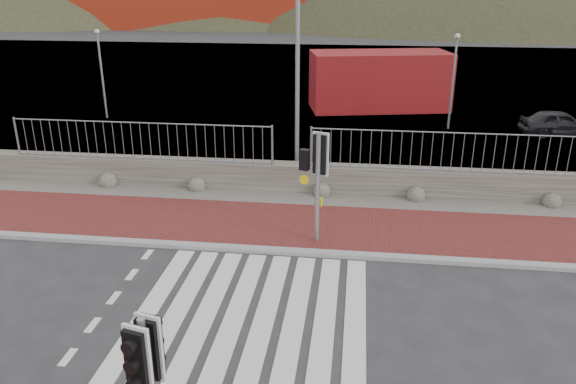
# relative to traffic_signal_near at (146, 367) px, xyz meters

# --- Properties ---
(ground) EXTENTS (220.00, 220.00, 0.00)m
(ground) POSITION_rel_traffic_signal_near_xyz_m (0.53, 3.76, -1.82)
(ground) COLOR #28282B
(ground) RESTS_ON ground
(sidewalk_far) EXTENTS (40.00, 3.00, 0.08)m
(sidewalk_far) POSITION_rel_traffic_signal_near_xyz_m (0.53, 8.26, -1.78)
(sidewalk_far) COLOR maroon
(sidewalk_far) RESTS_ON ground
(kerb_far) EXTENTS (40.00, 0.25, 0.12)m
(kerb_far) POSITION_rel_traffic_signal_near_xyz_m (0.53, 6.76, -1.77)
(kerb_far) COLOR gray
(kerb_far) RESTS_ON ground
(zebra_crossing) EXTENTS (4.62, 5.60, 0.01)m
(zebra_crossing) POSITION_rel_traffic_signal_near_xyz_m (0.53, 3.76, -1.81)
(zebra_crossing) COLOR silver
(zebra_crossing) RESTS_ON ground
(gravel_strip) EXTENTS (40.00, 1.50, 0.06)m
(gravel_strip) POSITION_rel_traffic_signal_near_xyz_m (0.53, 10.26, -1.79)
(gravel_strip) COLOR #59544C
(gravel_strip) RESTS_ON ground
(stone_wall) EXTENTS (40.00, 0.60, 0.90)m
(stone_wall) POSITION_rel_traffic_signal_near_xyz_m (0.53, 11.06, -1.37)
(stone_wall) COLOR #4E4940
(stone_wall) RESTS_ON ground
(railing) EXTENTS (18.07, 0.07, 1.22)m
(railing) POSITION_rel_traffic_signal_near_xyz_m (0.53, 10.91, 0.00)
(railing) COLOR gray
(railing) RESTS_ON stone_wall
(quay) EXTENTS (120.00, 40.00, 0.50)m
(quay) POSITION_rel_traffic_signal_near_xyz_m (0.53, 31.66, -1.82)
(quay) COLOR #4C4C4F
(quay) RESTS_ON ground
(water) EXTENTS (220.00, 50.00, 0.05)m
(water) POSITION_rel_traffic_signal_near_xyz_m (0.53, 66.66, -1.82)
(water) COLOR #3F4C54
(water) RESTS_ON ground
(hills_backdrop) EXTENTS (254.00, 90.00, 100.00)m
(hills_backdrop) POSITION_rel_traffic_signal_near_xyz_m (7.27, 91.66, -24.87)
(hills_backdrop) COLOR #2A321E
(hills_backdrop) RESTS_ON ground
(traffic_signal_near) EXTENTS (0.40, 0.30, 2.52)m
(traffic_signal_near) POSITION_rel_traffic_signal_near_xyz_m (0.00, 0.00, 0.00)
(traffic_signal_near) COLOR gray
(traffic_signal_near) RESTS_ON ground
(traffic_signal_far) EXTENTS (0.72, 0.42, 2.91)m
(traffic_signal_far) POSITION_rel_traffic_signal_near_xyz_m (1.55, 7.44, 0.29)
(traffic_signal_far) COLOR gray
(traffic_signal_far) RESTS_ON ground
(streetlight) EXTENTS (1.67, 0.32, 7.87)m
(streetlight) POSITION_rel_traffic_signal_near_xyz_m (0.72, 11.84, 2.61)
(streetlight) COLOR gray
(streetlight) RESTS_ON ground
(shipping_container) EXTENTS (7.26, 4.20, 2.84)m
(shipping_container) POSITION_rel_traffic_signal_near_xyz_m (3.50, 23.38, -0.40)
(shipping_container) COLOR maroon
(shipping_container) RESTS_ON ground
(car_a) EXTENTS (3.29, 1.57, 1.09)m
(car_a) POSITION_rel_traffic_signal_near_xyz_m (11.02, 19.06, -1.28)
(car_a) COLOR black
(car_a) RESTS_ON ground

